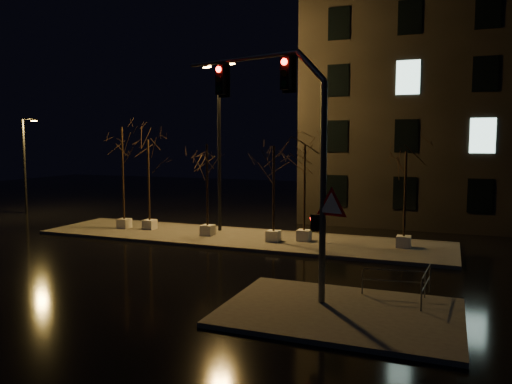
% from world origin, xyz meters
% --- Properties ---
extents(ground, '(90.00, 90.00, 0.00)m').
position_xyz_m(ground, '(0.00, 0.00, 0.00)').
color(ground, black).
rests_on(ground, ground).
extents(median, '(22.00, 5.00, 0.15)m').
position_xyz_m(median, '(0.00, 6.00, 0.07)').
color(median, '#484540').
rests_on(median, ground).
extents(sidewalk_corner, '(7.00, 5.00, 0.15)m').
position_xyz_m(sidewalk_corner, '(7.50, -3.50, 0.07)').
color(sidewalk_corner, '#484540').
rests_on(sidewalk_corner, ground).
extents(tree_0, '(1.80, 1.80, 6.00)m').
position_xyz_m(tree_0, '(-7.18, 6.01, 4.70)').
color(tree_0, silver).
rests_on(tree_0, median).
extents(tree_1, '(1.80, 1.80, 5.28)m').
position_xyz_m(tree_1, '(-5.59, 6.23, 4.16)').
color(tree_1, silver).
rests_on(tree_1, median).
extents(tree_2, '(1.80, 1.80, 5.03)m').
position_xyz_m(tree_2, '(-1.65, 5.81, 3.97)').
color(tree_2, silver).
rests_on(tree_2, median).
extents(tree_3, '(1.80, 1.80, 4.94)m').
position_xyz_m(tree_3, '(2.23, 5.50, 3.90)').
color(tree_3, silver).
rests_on(tree_3, median).
extents(tree_4, '(1.80, 1.80, 5.01)m').
position_xyz_m(tree_4, '(3.61, 6.26, 3.95)').
color(tree_4, silver).
rests_on(tree_4, median).
extents(tree_5, '(1.80, 1.80, 4.68)m').
position_xyz_m(tree_5, '(8.48, 6.41, 3.71)').
color(tree_5, silver).
rests_on(tree_5, median).
extents(traffic_signal_mast, '(6.23, 1.90, 7.88)m').
position_xyz_m(traffic_signal_mast, '(5.58, -2.65, 5.33)').
color(traffic_signal_mast, '#575A5E').
rests_on(traffic_signal_mast, sidewalk_corner).
extents(streetlight_main, '(2.30, 1.00, 9.40)m').
position_xyz_m(streetlight_main, '(-1.65, 7.35, 5.57)').
color(streetlight_main, black).
rests_on(streetlight_main, median).
extents(streetlight_far, '(1.34, 0.24, 6.82)m').
position_xyz_m(streetlight_far, '(-17.97, 9.32, 3.75)').
color(streetlight_far, black).
rests_on(streetlight_far, ground).
extents(guard_rail_a, '(2.00, 0.34, 0.87)m').
position_xyz_m(guard_rail_a, '(8.83, -1.50, 0.72)').
color(guard_rail_a, '#575A5E').
rests_on(guard_rail_a, sidewalk_corner).
extents(guard_rail_b, '(0.21, 2.10, 1.00)m').
position_xyz_m(guard_rail_b, '(9.85, -1.70, 0.79)').
color(guard_rail_b, '#575A5E').
rests_on(guard_rail_b, sidewalk_corner).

